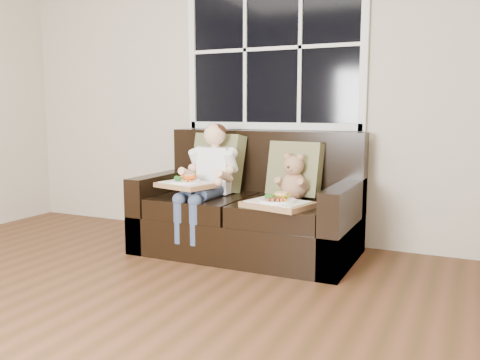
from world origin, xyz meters
The scene contains 9 objects.
ground centered at (0.00, 0.00, 0.00)m, with size 5.00×5.00×0.00m, color brown.
window_back centered at (0.40, 2.48, 1.65)m, with size 1.62×0.04×1.37m.
loveseat centered at (0.40, 2.02, 0.31)m, with size 1.70×0.92×0.96m.
pillow_left centered at (0.02, 2.17, 0.69)m, with size 0.52×0.32×0.49m.
pillow_right centered at (0.72, 2.17, 0.67)m, with size 0.45×0.24×0.44m.
child centered at (0.09, 1.90, 0.65)m, with size 0.39×0.60×0.89m.
teddy_bear centered at (0.75, 2.04, 0.60)m, with size 0.23×0.29×0.37m.
tray_left centered at (0.01, 1.67, 0.57)m, with size 0.47×0.40×0.09m.
tray_right centered at (0.77, 1.67, 0.48)m, with size 0.52×0.44×0.10m.
Camera 1 is at (2.01, -1.65, 1.14)m, focal length 38.00 mm.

